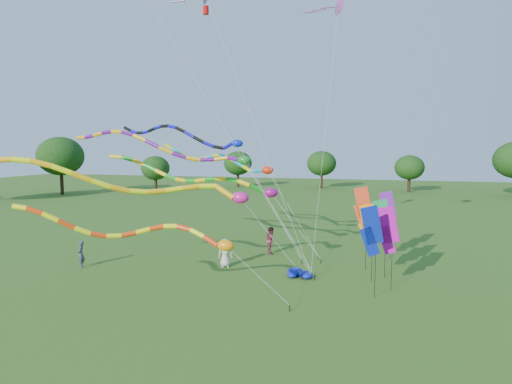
% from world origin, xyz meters
% --- Properties ---
extents(ground, '(160.00, 160.00, 0.00)m').
position_xyz_m(ground, '(0.00, 0.00, 0.00)').
color(ground, '#2A5917').
rests_on(ground, ground).
extents(tree_ring, '(119.29, 120.48, 9.71)m').
position_xyz_m(tree_ring, '(3.28, -3.34, 5.49)').
color(tree_ring, '#382314').
rests_on(tree_ring, ground).
extents(tube_kite_red, '(11.25, 3.40, 5.37)m').
position_xyz_m(tube_kite_red, '(-3.77, -2.35, 3.52)').
color(tube_kite_red, black).
rests_on(tube_kite_red, ground).
extents(tube_kite_orange, '(14.52, 6.61, 7.44)m').
position_xyz_m(tube_kite_orange, '(-5.46, 0.55, 5.38)').
color(tube_kite_orange, black).
rests_on(tube_kite_orange, ground).
extents(tube_kite_purple, '(15.53, 1.36, 8.95)m').
position_xyz_m(tube_kite_purple, '(-5.86, 4.28, 7.19)').
color(tube_kite_purple, black).
rests_on(tube_kite_purple, ground).
extents(tube_kite_blue, '(13.51, 2.41, 9.39)m').
position_xyz_m(tube_kite_blue, '(-6.30, 7.90, 7.97)').
color(tube_kite_blue, black).
rests_on(tube_kite_blue, ground).
extents(tube_kite_cyan, '(12.61, 4.17, 8.01)m').
position_xyz_m(tube_kite_cyan, '(-4.60, 10.19, 6.23)').
color(tube_kite_cyan, black).
rests_on(tube_kite_cyan, ground).
extents(tube_kite_green, '(15.21, 1.83, 7.33)m').
position_xyz_m(tube_kite_green, '(-5.11, 7.91, 5.11)').
color(tube_kite_green, black).
rests_on(tube_kite_green, ground).
extents(delta_kite_high_c, '(3.15, 6.18, 17.14)m').
position_xyz_m(delta_kite_high_c, '(3.31, 9.23, 16.22)').
color(delta_kite_high_c, black).
rests_on(delta_kite_high_c, ground).
extents(banner_pole_green, '(1.15, 0.33, 4.46)m').
position_xyz_m(banner_pole_green, '(6.21, 5.28, 3.20)').
color(banner_pole_green, black).
rests_on(banner_pole_green, ground).
extents(banner_pole_orange, '(1.14, 0.38, 4.31)m').
position_xyz_m(banner_pole_orange, '(5.50, 4.47, 3.05)').
color(banner_pole_orange, black).
rests_on(banner_pole_orange, ground).
extents(banner_pole_red, '(1.16, 0.24, 5.01)m').
position_xyz_m(banner_pole_red, '(5.16, 6.63, 3.75)').
color(banner_pole_red, black).
rests_on(banner_pole_red, ground).
extents(banner_pole_violet, '(1.15, 0.32, 4.48)m').
position_xyz_m(banner_pole_violet, '(6.66, 9.66, 3.22)').
color(banner_pole_violet, black).
rests_on(banner_pole_violet, ground).
extents(banner_pole_blue_a, '(1.14, 0.39, 4.55)m').
position_xyz_m(banner_pole_blue_a, '(5.65, 1.75, 3.29)').
color(banner_pole_blue_a, black).
rests_on(banner_pole_blue_a, ground).
extents(banner_pole_magenta_b, '(1.16, 0.28, 4.37)m').
position_xyz_m(banner_pole_magenta_b, '(6.46, 3.14, 3.11)').
color(banner_pole_magenta_b, black).
rests_on(banner_pole_magenta_b, ground).
extents(blue_nylon_heap, '(1.41, 1.64, 0.49)m').
position_xyz_m(blue_nylon_heap, '(1.77, 4.13, 0.23)').
color(blue_nylon_heap, '#0D1BB3').
rests_on(blue_nylon_heap, ground).
extents(person_a, '(0.98, 0.79, 1.73)m').
position_xyz_m(person_a, '(-2.89, 5.13, 0.86)').
color(person_a, beige).
rests_on(person_a, ground).
extents(person_b, '(0.60, 0.69, 1.60)m').
position_xyz_m(person_b, '(-11.33, 2.75, 0.80)').
color(person_b, '#3E4157').
rests_on(person_b, ground).
extents(person_c, '(0.96, 1.08, 1.85)m').
position_xyz_m(person_c, '(-0.92, 9.05, 0.92)').
color(person_c, '#863042').
rests_on(person_c, ground).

